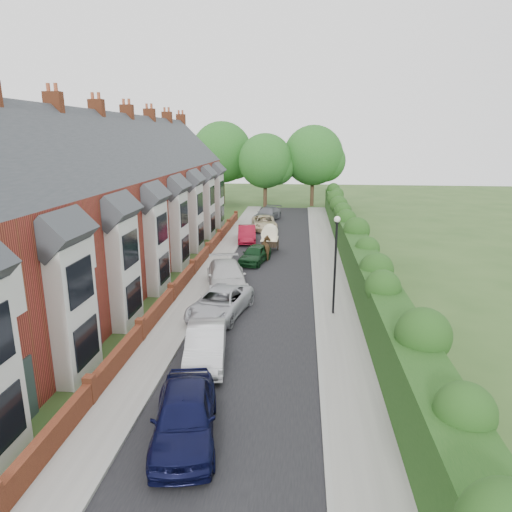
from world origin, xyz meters
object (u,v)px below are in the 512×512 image
at_px(car_red, 247,234).
at_px(car_silver_a, 206,345).
at_px(horse_cart, 270,237).
at_px(car_green, 255,254).
at_px(car_beige, 264,223).
at_px(car_grey, 268,214).
at_px(horse, 268,248).
at_px(car_silver_b, 220,303).
at_px(lamppost, 336,253).
at_px(car_navy, 185,415).
at_px(car_white, 227,277).

bearing_deg(car_red, car_silver_a, -94.51).
relative_size(car_red, horse_cart, 1.43).
bearing_deg(car_green, horse_cart, 89.64).
relative_size(car_green, car_beige, 0.79).
relative_size(car_grey, horse, 2.56).
bearing_deg(horse_cart, car_silver_b, -96.60).
bearing_deg(lamppost, car_navy, -116.11).
bearing_deg(car_silver_b, car_green, 97.12).
distance_m(car_navy, car_silver_b, 9.79).
distance_m(lamppost, car_green, 11.08).
distance_m(lamppost, car_silver_a, 8.18).
xyz_separation_m(car_beige, horse_cart, (1.16, -8.87, 0.56)).
xyz_separation_m(lamppost, car_green, (-5.00, 9.53, -2.64)).
distance_m(car_navy, car_white, 13.92).
distance_m(car_silver_a, horse, 16.35).
bearing_deg(car_grey, horse_cart, -71.20).
xyz_separation_m(car_red, car_grey, (1.03, 10.42, 0.01)).
xyz_separation_m(car_green, horse_cart, (0.82, 3.35, 0.58)).
bearing_deg(car_green, car_red, 115.12).
xyz_separation_m(car_beige, horse, (1.16, -10.95, 0.14)).
relative_size(lamppost, car_navy, 1.11).
bearing_deg(car_white, car_beige, 74.29).
relative_size(car_white, car_green, 1.43).
xyz_separation_m(car_silver_a, car_red, (-0.92, 21.75, -0.01)).
height_order(car_silver_b, horse, horse).
bearing_deg(car_silver_a, car_beige, 81.75).
distance_m(car_white, car_green, 6.14).
relative_size(car_silver_b, car_green, 1.30).
height_order(car_red, horse_cart, horse_cart).
bearing_deg(car_silver_a, car_green, 80.22).
distance_m(car_navy, car_green, 19.93).
xyz_separation_m(car_grey, horse, (1.19, -15.88, 0.10)).
bearing_deg(car_silver_b, horse_cart, 94.71).
bearing_deg(horse_cart, horse, -90.00).
distance_m(car_navy, car_red, 26.68).
height_order(car_navy, horse_cart, horse_cart).
bearing_deg(car_white, car_silver_b, -98.54).
relative_size(car_navy, car_white, 0.84).
bearing_deg(car_navy, car_grey, 80.20).
bearing_deg(lamppost, car_grey, 101.39).
relative_size(car_silver_b, car_red, 1.17).
bearing_deg(horse_cart, car_grey, 94.94).
relative_size(car_silver_a, car_grey, 0.88).
height_order(car_beige, car_grey, car_grey).
bearing_deg(car_beige, lamppost, -85.51).
height_order(car_silver_b, car_red, car_red).
bearing_deg(car_silver_a, car_white, 85.95).
relative_size(car_beige, car_grey, 0.98).
bearing_deg(car_beige, car_silver_b, -100.34).
bearing_deg(car_grey, car_beige, -75.72).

